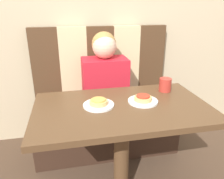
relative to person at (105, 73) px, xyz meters
name	(u,v)px	position (x,y,z in m)	size (l,w,h in m)	color
wall_back	(98,3)	(0.00, 0.31, 0.56)	(7.00, 0.05, 2.60)	#C6B28E
booth_seat	(105,126)	(0.00, 0.00, -0.52)	(1.26, 0.53, 0.43)	#382319
booth_backrest	(101,63)	(0.00, 0.23, 0.03)	(1.26, 0.06, 0.67)	#4C331E
dining_table	(122,120)	(0.00, -0.62, -0.12)	(1.06, 0.63, 0.71)	brown
person	(105,73)	(0.00, 0.00, 0.00)	(0.38, 0.25, 0.65)	red
plate_left	(99,105)	(-0.14, -0.59, -0.02)	(0.19, 0.19, 0.01)	white
plate_right	(143,101)	(0.14, -0.59, -0.02)	(0.19, 0.19, 0.01)	white
pizza_left	(99,102)	(-0.14, -0.59, 0.00)	(0.11, 0.11, 0.03)	tan
pizza_right	(143,98)	(0.14, -0.59, 0.00)	(0.11, 0.11, 0.03)	tan
drinking_cup	(165,85)	(0.36, -0.44, 0.02)	(0.08, 0.08, 0.09)	#B23328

